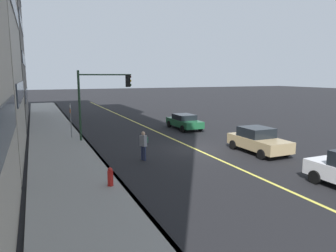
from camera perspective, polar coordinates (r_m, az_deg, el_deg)
ground at (r=20.35m, az=5.04°, el=-4.25°), size 200.00×200.00×0.00m
sidewalk_slab at (r=18.04m, az=-18.24°, el=-6.19°), size 80.00×3.85×0.15m
curb_edge at (r=18.28m, az=-12.46°, el=-5.74°), size 80.00×0.16×0.15m
lane_stripe_center at (r=20.35m, az=5.04°, el=-4.23°), size 80.00×0.16×0.01m
car_green at (r=27.79m, az=3.00°, el=0.86°), size 4.33×1.89×1.33m
car_tan at (r=20.02m, az=16.25°, el=-2.53°), size 4.16×2.01×1.56m
pedestrian_with_backpack at (r=17.48m, az=-4.50°, el=-3.23°), size 0.45×0.46×1.66m
traffic_light_mast at (r=22.98m, az=-12.20°, el=6.01°), size 0.28×3.92×5.11m
street_sign_post at (r=24.19m, az=-17.48°, el=1.36°), size 0.60×0.08×2.71m
fire_hydrant at (r=13.40m, az=-10.56°, el=-9.46°), size 0.24×0.24×0.94m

